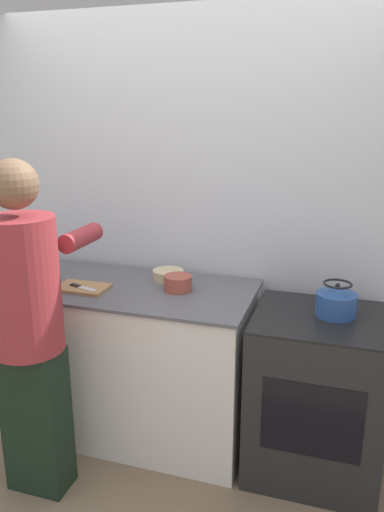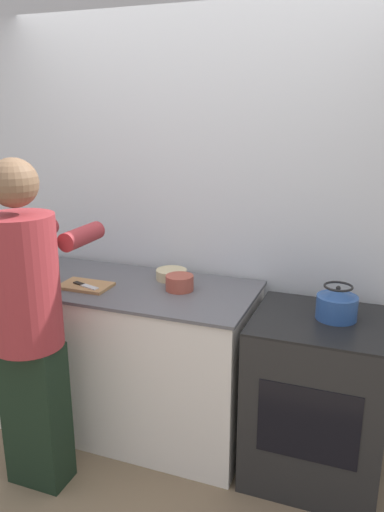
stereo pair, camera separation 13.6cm
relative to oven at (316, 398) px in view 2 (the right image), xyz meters
The scene contains 12 objects.
ground_plane 0.96m from the oven, 158.53° to the right, with size 12.00×12.00×0.00m, color #7A664C.
wall_back 1.24m from the oven, 150.64° to the left, with size 8.00×0.05×2.60m.
counter 1.16m from the oven, behind, with size 1.57×0.72×0.94m.
oven is the anchor object (origin of this frame).
person 1.54m from the oven, 157.29° to the right, with size 0.39×0.62×1.72m.
cutting_board 1.42m from the oven, behind, with size 0.29×0.19×0.02m.
knife 1.41m from the oven, behind, with size 0.19×0.09×0.01m.
kettle 0.53m from the oven, 29.04° to the left, with size 0.21×0.21×0.18m.
bowl_prep 0.96m from the oven, behind, with size 0.16×0.16×0.09m.
bowl_mixing 1.08m from the oven, 166.50° to the left, with size 0.19×0.19×0.06m.
canister_jar 1.89m from the oven, behind, with size 0.13×0.13×0.17m.
book_stack 1.89m from the oven, behind, with size 0.23×0.29×0.18m.
Camera 2 is at (1.00, -2.10, 1.92)m, focal length 35.00 mm.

